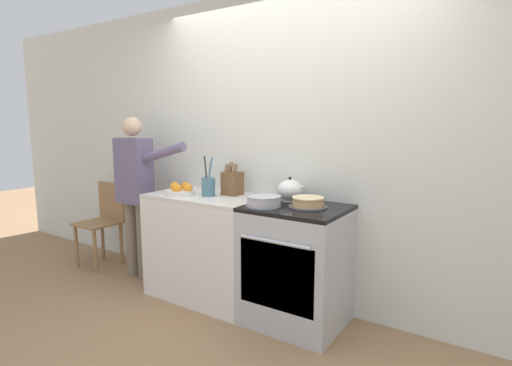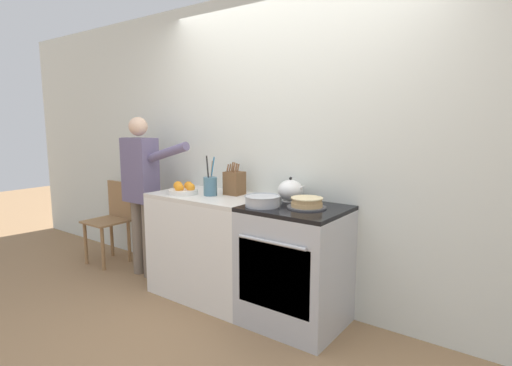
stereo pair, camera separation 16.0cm
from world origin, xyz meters
name	(u,v)px [view 1 (the left image)]	position (x,y,z in m)	size (l,w,h in m)	color
ground_plane	(246,329)	(0.00, 0.00, 0.00)	(16.00, 16.00, 0.00)	#93704C
wall_back	(289,149)	(0.00, 0.63, 1.30)	(8.00, 0.04, 2.60)	silver
counter_cabinet	(208,246)	(-0.61, 0.30, 0.45)	(1.01, 0.61, 0.91)	white
stove_range	(296,265)	(0.25, 0.30, 0.45)	(0.72, 0.64, 0.91)	#B7BABF
layer_cake	(308,202)	(0.33, 0.32, 0.94)	(0.28, 0.28, 0.08)	#4C4C51
tea_kettle	(290,190)	(0.10, 0.47, 0.99)	(0.24, 0.20, 0.19)	white
mixing_bowl	(263,201)	(0.04, 0.17, 0.95)	(0.27, 0.27, 0.08)	#B7BABF
knife_block	(232,183)	(-0.43, 0.43, 1.01)	(0.15, 0.14, 0.28)	brown
utensil_crock	(208,186)	(-0.57, 0.28, 0.99)	(0.11, 0.11, 0.34)	#477084
fruit_bowl	(181,190)	(-0.81, 0.19, 0.94)	(0.26, 0.26, 0.10)	silver
person_baker	(135,184)	(-1.46, 0.25, 0.94)	(0.91, 0.20, 1.57)	#7A6B5B
dining_chair	(105,218)	(-2.07, 0.32, 0.51)	(0.40, 0.40, 0.88)	#997047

